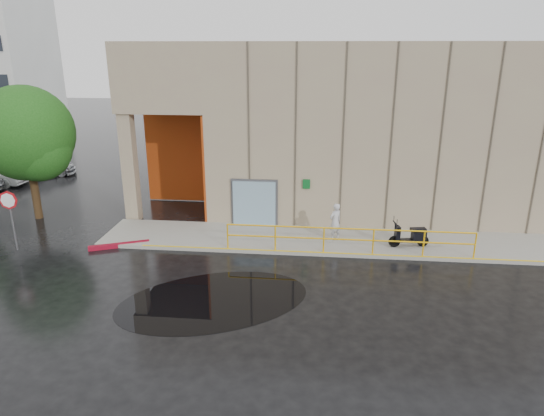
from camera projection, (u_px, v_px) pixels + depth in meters
The scene contains 11 objects.
ground at pixel (225, 289), 16.40m from camera, with size 120.00×120.00×0.00m, color black.
sidewalk at pixel (340, 241), 20.24m from camera, with size 20.00×3.00×0.15m, color gray.
building at pixel (361, 120), 24.93m from camera, with size 20.00×10.17×8.00m.
guardrail at pixel (348, 240), 18.75m from camera, with size 9.56×0.06×1.03m.
person at pixel (335, 222), 19.94m from camera, with size 0.58×0.38×1.58m, color #BABAC0.
scooter at pixel (410, 230), 19.26m from camera, with size 1.66×0.78×1.25m.
stop_sign at pixel (10, 207), 18.96m from camera, with size 0.75×0.11×2.48m.
red_curb at pixel (119, 245), 19.77m from camera, with size 2.40×0.18×0.18m, color maroon.
puddle at pixel (214, 300), 15.68m from camera, with size 6.27×3.86×0.01m, color black.
car_c at pixel (40, 166), 30.55m from camera, with size 1.69×4.15×1.21m, color #AEB1B5.
tree_near at pixel (29, 137), 21.88m from camera, with size 4.29×4.29×6.21m.
Camera 1 is at (3.04, -14.43, 7.83)m, focal length 32.00 mm.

